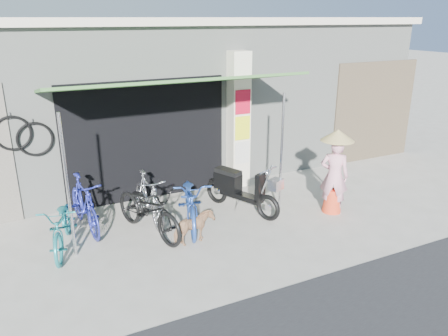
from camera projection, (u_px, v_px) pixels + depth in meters
name	position (u px, v px, depth m)	size (l,w,h in m)	color
ground	(259.00, 236.00, 7.70)	(80.00, 80.00, 0.00)	#AFA99E
bicycle_shop	(162.00, 91.00, 11.42)	(12.30, 5.30, 3.66)	#949891
shop_pillar	(238.00, 121.00, 9.64)	(0.42, 0.44, 3.00)	silver
awning	(174.00, 84.00, 7.88)	(4.60, 1.88, 2.72)	#35642D
neighbour_right	(374.00, 112.00, 11.54)	(2.60, 0.06, 2.60)	brown
bike_teal	(63.00, 225.00, 7.15)	(0.58, 1.65, 0.87)	teal
bike_blue	(84.00, 204.00, 7.80)	(0.47, 1.66, 1.00)	navy
bike_black	(148.00, 209.00, 7.64)	(0.64, 1.84, 0.97)	black
bike_silver	(148.00, 198.00, 8.09)	(0.45, 1.60, 0.96)	#A9A8AD
bike_navy	(191.00, 201.00, 7.95)	(0.65, 1.86, 0.98)	#22469E
street_dog	(194.00, 228.00, 7.37)	(0.32, 0.69, 0.58)	tan
moped	(240.00, 189.00, 8.58)	(0.89, 1.71, 1.02)	black
nun	(335.00, 172.00, 8.43)	(0.64, 0.64, 1.68)	pink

